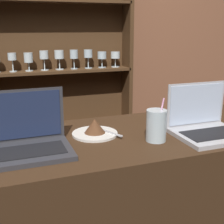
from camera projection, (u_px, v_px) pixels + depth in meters
back_wall at (60, 34)px, 2.38m from camera, size 7.00×0.06×2.70m
back_shelf at (59, 78)px, 2.38m from camera, size 1.12×0.18×1.98m
laptop_near at (23, 140)px, 1.16m from camera, size 0.35×0.24×0.22m
laptop_far at (206, 124)px, 1.35m from camera, size 0.29×0.24×0.22m
cake_plate at (95, 129)px, 1.35m from camera, size 0.20×0.20×0.07m
water_glass at (156, 125)px, 1.27m from camera, size 0.08×0.08×0.18m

